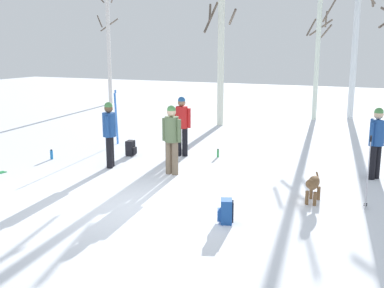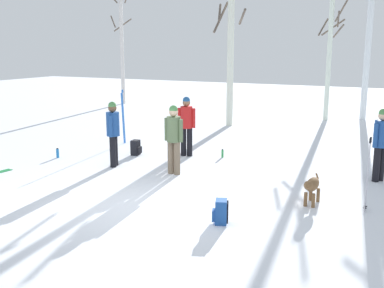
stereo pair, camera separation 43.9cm
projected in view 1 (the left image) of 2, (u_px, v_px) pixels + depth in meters
name	position (u px, v px, depth m)	size (l,w,h in m)	color
ground_plane	(141.00, 206.00, 9.19)	(60.00, 60.00, 0.00)	white
person_0	(182.00, 122.00, 13.16)	(0.51, 0.34, 1.72)	black
person_1	(377.00, 139.00, 10.87)	(0.34, 0.45, 1.72)	black
person_2	(172.00, 135.00, 11.26)	(0.52, 0.34, 1.72)	#72604C
person_3	(109.00, 130.00, 11.93)	(0.34, 0.50, 1.72)	black
dog	(313.00, 184.00, 9.29)	(0.24, 0.90, 0.57)	brown
ski_pair_planted_0	(116.00, 118.00, 14.77)	(0.07, 0.26, 1.75)	blue
ski_poles_0	(368.00, 170.00, 8.91)	(0.07, 0.20, 1.44)	#B2B2BC
backpack_0	(226.00, 212.00, 8.26)	(0.33, 0.31, 0.44)	#1E4C99
backpack_1	(131.00, 148.00, 13.36)	(0.31, 0.28, 0.44)	black
water_bottle_0	(52.00, 155.00, 12.94)	(0.08, 0.08, 0.28)	#1E72BF
water_bottle_1	(218.00, 153.00, 13.19)	(0.06, 0.06, 0.24)	green
birch_tree_0	(108.00, 40.00, 24.64)	(1.37, 1.40, 6.42)	silver
birch_tree_1	(221.00, 45.00, 17.92)	(1.27, 1.25, 5.99)	silver
birch_tree_2	(318.00, 43.00, 19.35)	(1.14, 0.91, 6.28)	silver
birch_tree_3	(357.00, 24.00, 19.50)	(1.30, 1.48, 7.69)	silver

